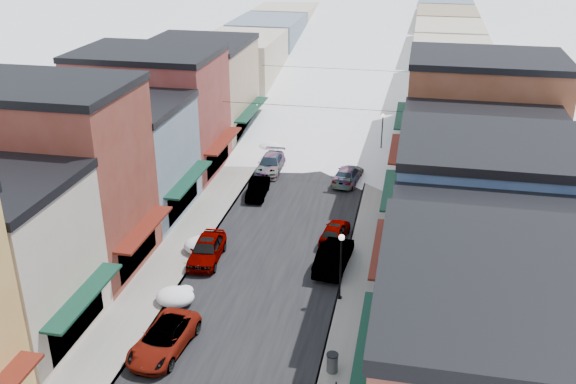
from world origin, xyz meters
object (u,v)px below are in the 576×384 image
at_px(car_silver_sedan, 207,249).
at_px(streetlamp_near, 341,259).
at_px(trash_can, 332,362).
at_px(car_green_sedan, 334,256).
at_px(car_dark_hatch, 258,188).
at_px(car_white_suv, 164,339).

xyz_separation_m(car_silver_sedan, streetlamp_near, (9.50, -3.10, 2.08)).
height_order(car_silver_sedan, trash_can, car_silver_sedan).
bearing_deg(car_green_sedan, car_silver_sedan, 10.28).
distance_m(car_silver_sedan, trash_can, 14.11).
xyz_separation_m(car_dark_hatch, streetlamp_near, (8.70, -14.19, 2.23)).
relative_size(car_white_suv, car_silver_sedan, 1.08).
xyz_separation_m(car_white_suv, car_green_sedan, (7.80, 10.67, 0.12)).
relative_size(car_white_suv, streetlamp_near, 1.20).
bearing_deg(trash_can, car_dark_hatch, 113.61).
relative_size(car_white_suv, car_dark_hatch, 1.26).
bearing_deg(car_green_sedan, trash_can, 102.43).
xyz_separation_m(car_silver_sedan, car_dark_hatch, (0.80, 11.09, -0.15)).
bearing_deg(car_silver_sedan, car_green_sedan, 1.39).
bearing_deg(streetlamp_near, car_dark_hatch, 121.51).
bearing_deg(car_white_suv, car_silver_sedan, 100.18).
bearing_deg(car_dark_hatch, car_silver_sedan, -98.11).
distance_m(car_green_sedan, streetlamp_near, 4.50).
height_order(car_dark_hatch, streetlamp_near, streetlamp_near).
bearing_deg(car_dark_hatch, streetlamp_near, -62.48).
distance_m(car_white_suv, streetlamp_near, 11.24).
height_order(car_white_suv, car_green_sedan, car_green_sedan).
relative_size(car_silver_sedan, car_dark_hatch, 1.17).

